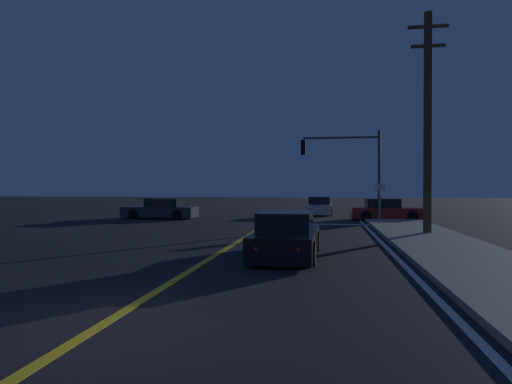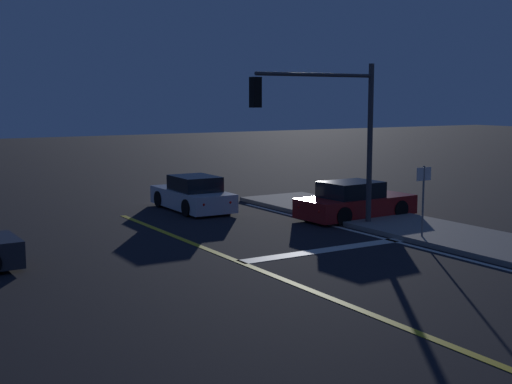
{
  "view_description": "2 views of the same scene",
  "coord_description": "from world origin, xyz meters",
  "px_view_note": "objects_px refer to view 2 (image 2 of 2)",
  "views": [
    {
      "loc": [
        3.3,
        -5.77,
        2.06
      ],
      "look_at": [
        -0.66,
        18.74,
        1.77
      ],
      "focal_mm": 30.83,
      "sensor_mm": 36.0,
      "label": 1
    },
    {
      "loc": [
        -8.93,
        3.26,
        4.28
      ],
      "look_at": [
        -1.88,
        14.72,
        2.45
      ],
      "focal_mm": 48.61,
      "sensor_mm": 36.0,
      "label": 2
    }
  ],
  "objects_px": {
    "car_parked_curb_red": "(355,202)",
    "street_sign_corner": "(423,190)",
    "car_far_approaching_white": "(193,195)",
    "traffic_signal_near_right": "(328,118)"
  },
  "relations": [
    {
      "from": "car_parked_curb_red",
      "to": "car_far_approaching_white",
      "type": "bearing_deg",
      "value": -140.99
    },
    {
      "from": "car_far_approaching_white",
      "to": "street_sign_corner",
      "type": "relative_size",
      "value": 1.87
    },
    {
      "from": "car_parked_curb_red",
      "to": "car_far_approaching_white",
      "type": "height_order",
      "value": "same"
    },
    {
      "from": "car_parked_curb_red",
      "to": "street_sign_corner",
      "type": "xyz_separation_m",
      "value": [
        -0.84,
        -4.16,
        0.96
      ]
    },
    {
      "from": "car_parked_curb_red",
      "to": "traffic_signal_near_right",
      "type": "distance_m",
      "value": 4.07
    },
    {
      "from": "car_parked_curb_red",
      "to": "street_sign_corner",
      "type": "relative_size",
      "value": 1.93
    },
    {
      "from": "traffic_signal_near_right",
      "to": "car_far_approaching_white",
      "type": "bearing_deg",
      "value": -73.35
    },
    {
      "from": "car_parked_curb_red",
      "to": "street_sign_corner",
      "type": "height_order",
      "value": "street_sign_corner"
    },
    {
      "from": "car_far_approaching_white",
      "to": "street_sign_corner",
      "type": "xyz_separation_m",
      "value": [
        3.27,
        -8.86,
        0.96
      ]
    },
    {
      "from": "car_far_approaching_white",
      "to": "traffic_signal_near_right",
      "type": "height_order",
      "value": "traffic_signal_near_right"
    }
  ]
}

